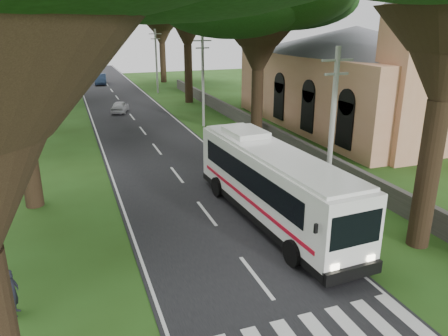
{
  "coord_description": "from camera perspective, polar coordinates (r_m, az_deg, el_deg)",
  "views": [
    {
      "loc": [
        -5.9,
        -10.77,
        9.08
      ],
      "look_at": [
        1.0,
        8.23,
        2.2
      ],
      "focal_mm": 35.0,
      "sensor_mm": 36.0,
      "label": 1
    }
  ],
  "objects": [
    {
      "name": "ground",
      "position": [
        15.27,
        7.39,
        -17.86
      ],
      "size": [
        140.0,
        140.0,
        0.0
      ],
      "primitive_type": "plane",
      "color": "#234212",
      "rests_on": "ground"
    },
    {
      "name": "pole_near",
      "position": [
        20.86,
        13.89,
        4.66
      ],
      "size": [
        1.6,
        0.24,
        8.0
      ],
      "color": "gray",
      "rests_on": "ground"
    },
    {
      "name": "property_wall",
      "position": [
        38.77,
        3.18,
        6.14
      ],
      "size": [
        0.35,
        50.0,
        1.2
      ],
      "primitive_type": "cube",
      "color": "#383533",
      "rests_on": "ground"
    },
    {
      "name": "pole_far",
      "position": [
        58.11,
        -8.83,
        13.75
      ],
      "size": [
        1.6,
        0.24,
        8.0
      ],
      "color": "gray",
      "rests_on": "ground"
    },
    {
      "name": "distant_car_b",
      "position": [
        68.22,
        -15.82,
        11.12
      ],
      "size": [
        2.04,
        4.68,
        1.5
      ],
      "primitive_type": "imported",
      "rotation": [
        0.0,
        0.0,
        -0.1
      ],
      "color": "navy",
      "rests_on": "road"
    },
    {
      "name": "coach_bus",
      "position": [
        20.47,
        6.28,
        -1.93
      ],
      "size": [
        3.28,
        11.94,
        3.48
      ],
      "rotation": [
        0.0,
        0.0,
        0.06
      ],
      "color": "white",
      "rests_on": "ground"
    },
    {
      "name": "pedestrian",
      "position": [
        16.01,
        -25.93,
        -14.39
      ],
      "size": [
        0.5,
        0.66,
        1.64
      ],
      "primitive_type": "imported",
      "rotation": [
        0.0,
        0.0,
        1.39
      ],
      "color": "black",
      "rests_on": "ground"
    },
    {
      "name": "church",
      "position": [
        40.33,
        16.66,
        12.1
      ],
      "size": [
        14.0,
        24.0,
        11.6
      ],
      "color": "tan",
      "rests_on": "ground"
    },
    {
      "name": "tree_r_far",
      "position": [
        68.35,
        -8.32,
        20.68
      ],
      "size": [
        12.85,
        12.85,
        14.45
      ],
      "color": "black",
      "rests_on": "ground"
    },
    {
      "name": "distant_car_a",
      "position": [
        46.41,
        -13.44,
        7.8
      ],
      "size": [
        2.41,
        3.78,
        1.2
      ],
      "primitive_type": "imported",
      "rotation": [
        0.0,
        0.0,
        2.83
      ],
      "color": "#A9A9AE",
      "rests_on": "road"
    },
    {
      "name": "road",
      "position": [
        37.37,
        -10.3,
        4.45
      ],
      "size": [
        8.0,
        120.0,
        0.04
      ],
      "primitive_type": "cube",
      "color": "black",
      "rests_on": "ground"
    },
    {
      "name": "pole_mid",
      "position": [
        38.81,
        -2.77,
        11.53
      ],
      "size": [
        1.6,
        0.24,
        8.0
      ],
      "color": "gray",
      "rests_on": "ground"
    }
  ]
}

